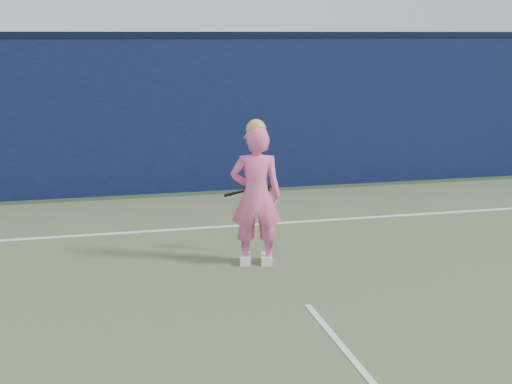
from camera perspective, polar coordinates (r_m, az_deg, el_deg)
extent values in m
plane|color=#2C4229|center=(6.10, 7.05, -12.43)|extent=(80.00, 80.00, 0.00)
cube|color=#0C1038|center=(11.91, -3.81, 6.17)|extent=(24.00, 0.40, 2.50)
cube|color=black|center=(11.83, -3.91, 12.44)|extent=(24.00, 0.42, 0.10)
imported|color=pink|center=(7.98, 0.00, -0.34)|extent=(0.64, 0.50, 1.57)
sphere|color=tan|center=(7.84, 0.00, 5.06)|extent=(0.22, 0.22, 0.22)
cube|color=white|center=(8.17, 0.84, -5.38)|extent=(0.18, 0.30, 0.10)
cube|color=white|center=(8.17, -0.85, -5.39)|extent=(0.18, 0.30, 0.10)
torus|color=black|center=(8.36, 0.09, 0.28)|extent=(0.30, 0.11, 0.30)
torus|color=#B7CC13|center=(8.36, 0.09, 0.28)|extent=(0.25, 0.08, 0.25)
cylinder|color=beige|center=(8.36, 0.09, 0.28)|extent=(0.24, 0.07, 0.24)
cylinder|color=black|center=(8.44, -1.36, -0.01)|extent=(0.26, 0.13, 0.10)
cylinder|color=black|center=(8.49, -2.17, -0.21)|extent=(0.13, 0.08, 0.07)
cube|color=white|center=(9.72, -1.20, -2.69)|extent=(11.00, 0.08, 0.01)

